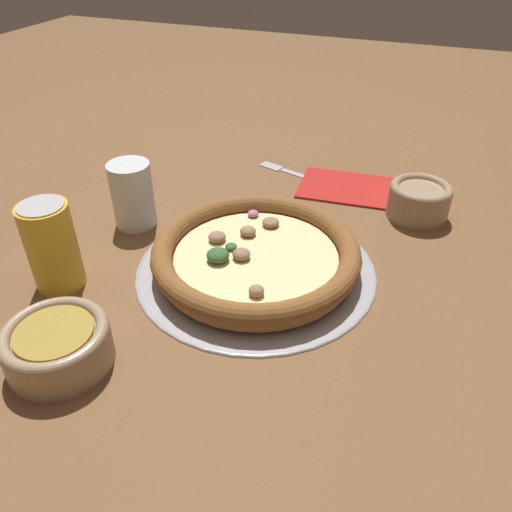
{
  "coord_description": "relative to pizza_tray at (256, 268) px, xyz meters",
  "views": [
    {
      "loc": [
        -0.21,
        0.53,
        0.43
      ],
      "look_at": [
        0.0,
        0.0,
        0.02
      ],
      "focal_mm": 35.0,
      "sensor_mm": 36.0,
      "label": 1
    }
  ],
  "objects": [
    {
      "name": "fork",
      "position": [
        0.04,
        -0.31,
        -0.0
      ],
      "size": [
        0.19,
        0.07,
        0.0
      ],
      "rotation": [
        0.0,
        0.0,
        6.0
      ],
      "color": "#B7B7BC",
      "rests_on": "ground_plane"
    },
    {
      "name": "bowl_near",
      "position": [
        0.14,
        0.24,
        0.02
      ],
      "size": [
        0.12,
        0.12,
        0.05
      ],
      "color": "#9E8466",
      "rests_on": "ground_plane"
    },
    {
      "name": "pizza_tray",
      "position": [
        0.0,
        0.0,
        0.0
      ],
      "size": [
        0.34,
        0.34,
        0.01
      ],
      "color": "#9E9EA3",
      "rests_on": "ground_plane"
    },
    {
      "name": "napkin",
      "position": [
        -0.06,
        -0.29,
        0.0
      ],
      "size": [
        0.18,
        0.14,
        0.01
      ],
      "rotation": [
        0.0,
        0.0,
        0.09
      ],
      "color": "#B2231E",
      "rests_on": "ground_plane"
    },
    {
      "name": "bowl_far",
      "position": [
        -0.2,
        -0.24,
        0.03
      ],
      "size": [
        0.1,
        0.1,
        0.06
      ],
      "color": "#9E8466",
      "rests_on": "ground_plane"
    },
    {
      "name": "beverage_can",
      "position": [
        0.24,
        0.12,
        0.06
      ],
      "size": [
        0.07,
        0.07,
        0.12
      ],
      "color": "gold",
      "rests_on": "ground_plane"
    },
    {
      "name": "ground_plane",
      "position": [
        0.0,
        0.0,
        -0.0
      ],
      "size": [
        3.0,
        3.0,
        0.0
      ],
      "primitive_type": "plane",
      "color": "brown"
    },
    {
      "name": "pizza",
      "position": [
        0.0,
        -0.0,
        0.02
      ],
      "size": [
        0.29,
        0.29,
        0.04
      ],
      "color": "#BC7F42",
      "rests_on": "pizza_tray"
    },
    {
      "name": "drinking_cup",
      "position": [
        0.23,
        -0.05,
        0.05
      ],
      "size": [
        0.07,
        0.07,
        0.11
      ],
      "color": "silver",
      "rests_on": "ground_plane"
    }
  ]
}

